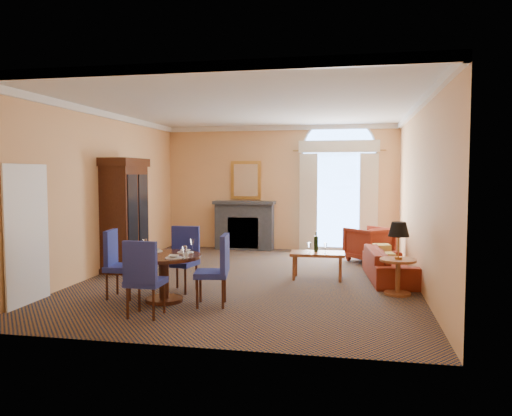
% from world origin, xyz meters
% --- Properties ---
extents(ground, '(7.50, 7.50, 0.00)m').
position_xyz_m(ground, '(0.00, 0.00, 0.00)').
color(ground, '#111D37').
rests_on(ground, ground).
extents(room_envelope, '(6.04, 7.52, 3.45)m').
position_xyz_m(room_envelope, '(-0.03, 0.67, 2.51)').
color(room_envelope, '#F7B876').
rests_on(room_envelope, ground).
extents(armoire, '(0.66, 1.16, 2.28)m').
position_xyz_m(armoire, '(-2.72, 0.39, 1.10)').
color(armoire, black).
rests_on(armoire, ground).
extents(dining_table, '(1.16, 1.16, 0.93)m').
position_xyz_m(dining_table, '(-0.98, -1.88, 0.54)').
color(dining_table, black).
rests_on(dining_table, ground).
extents(dining_chair_north, '(0.56, 0.56, 1.08)m').
position_xyz_m(dining_chair_north, '(-0.95, -1.09, 0.61)').
color(dining_chair_north, navy).
rests_on(dining_chair_north, ground).
extents(dining_chair_south, '(0.50, 0.51, 1.08)m').
position_xyz_m(dining_chair_south, '(-0.93, -2.78, 0.61)').
color(dining_chair_south, navy).
rests_on(dining_chair_south, ground).
extents(dining_chair_east, '(0.56, 0.56, 1.08)m').
position_xyz_m(dining_chair_east, '(-0.10, -1.97, 0.61)').
color(dining_chair_east, navy).
rests_on(dining_chair_east, ground).
extents(dining_chair_west, '(0.53, 0.52, 1.08)m').
position_xyz_m(dining_chair_west, '(-1.81, -1.77, 0.61)').
color(dining_chair_west, navy).
rests_on(dining_chair_west, ground).
extents(sofa, '(0.96, 2.03, 0.57)m').
position_xyz_m(sofa, '(2.55, 0.41, 0.29)').
color(sofa, maroon).
rests_on(sofa, ground).
extents(armchair, '(1.20, 1.20, 0.78)m').
position_xyz_m(armchair, '(2.23, 2.32, 0.39)').
color(armchair, maroon).
rests_on(armchair, ground).
extents(coffee_table, '(1.02, 0.59, 0.89)m').
position_xyz_m(coffee_table, '(1.23, 0.21, 0.47)').
color(coffee_table, brown).
rests_on(coffee_table, ground).
extents(side_table, '(0.59, 0.59, 1.17)m').
position_xyz_m(side_table, '(2.60, -0.74, 0.74)').
color(side_table, brown).
rests_on(side_table, ground).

